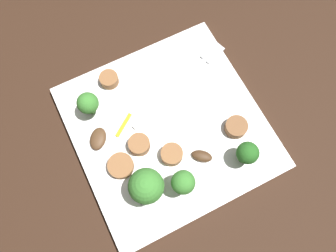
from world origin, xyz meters
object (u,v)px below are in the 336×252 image
object	(u,v)px
plate	(168,128)
sausage_slice_3	(236,127)
sausage_slice_2	(121,166)
broccoli_floret_1	(88,103)
broccoli_floret_2	(183,183)
sausage_slice_4	(109,79)
broccoli_floret_0	(247,153)
mushroom_1	(98,139)
broccoli_floret_3	(146,186)
mushroom_0	(202,156)
fork	(186,78)
sausage_slice_0	(172,155)
sausage_slice_1	(139,145)
pepper_strip_1	(124,125)

from	to	relation	value
plate	sausage_slice_3	size ratio (longest dim) A/B	8.38
plate	sausage_slice_2	size ratio (longest dim) A/B	7.42
broccoli_floret_1	broccoli_floret_2	world-z (taller)	broccoli_floret_2
broccoli_floret_1	sausage_slice_4	distance (m)	0.06
broccoli_floret_0	mushroom_1	distance (m)	0.20
broccoli_floret_3	mushroom_0	bearing A→B (deg)	4.92
broccoli_floret_0	broccoli_floret_3	world-z (taller)	broccoli_floret_3
fork	sausage_slice_2	size ratio (longest dim) A/B	5.14
sausage_slice_2	mushroom_1	xyz separation A→B (m)	(-0.01, 0.05, -0.00)
sausage_slice_3	mushroom_1	bearing A→B (deg)	158.02
sausage_slice_0	sausage_slice_2	xyz separation A→B (m)	(-0.07, 0.02, -0.00)
fork	sausage_slice_1	xyz separation A→B (m)	(-0.10, -0.06, 0.01)
fork	broccoli_floret_2	world-z (taller)	broccoli_floret_2
mushroom_1	fork	bearing A→B (deg)	10.72
broccoli_floret_0	sausage_slice_2	bearing A→B (deg)	157.19
broccoli_floret_3	sausage_slice_1	distance (m)	0.06
broccoli_floret_2	sausage_slice_2	bearing A→B (deg)	135.02
broccoli_floret_1	broccoli_floret_3	xyz separation A→B (m)	(0.02, -0.13, 0.00)
mushroom_0	broccoli_floret_1	bearing A→B (deg)	129.83
broccoli_floret_2	sausage_slice_0	size ratio (longest dim) A/B	1.74
broccoli_floret_1	pepper_strip_1	size ratio (longest dim) A/B	1.21
broccoli_floret_2	sausage_slice_1	distance (m)	0.08
mushroom_0	pepper_strip_1	world-z (taller)	mushroom_0
fork	sausage_slice_1	size ratio (longest dim) A/B	6.07
fork	broccoli_floret_3	world-z (taller)	broccoli_floret_3
sausage_slice_1	mushroom_1	size ratio (longest dim) A/B	0.91
pepper_strip_1	sausage_slice_0	bearing A→B (deg)	-59.92
sausage_slice_0	sausage_slice_3	bearing A→B (deg)	-3.10
mushroom_0	mushroom_1	world-z (taller)	same
mushroom_1	sausage_slice_2	bearing A→B (deg)	-75.78
fork	sausage_slice_1	distance (m)	0.12
broccoli_floret_0	mushroom_0	world-z (taller)	broccoli_floret_0
fork	mushroom_1	world-z (taller)	mushroom_1
sausage_slice_4	mushroom_1	xyz separation A→B (m)	(-0.05, -0.07, -0.00)
mushroom_0	plate	bearing A→B (deg)	109.12
broccoli_floret_2	sausage_slice_1	bearing A→B (deg)	109.18
fork	broccoli_floret_3	distance (m)	0.17
fork	broccoli_floret_0	size ratio (longest dim) A/B	3.88
plate	sausage_slice_1	xyz separation A→B (m)	(-0.05, -0.01, 0.01)
sausage_slice_2	sausage_slice_3	bearing A→B (deg)	-7.76
sausage_slice_0	mushroom_0	distance (m)	0.04
sausage_slice_1	pepper_strip_1	size ratio (longest dim) A/B	0.78
broccoli_floret_3	mushroom_1	bearing A→B (deg)	108.27
broccoli_floret_2	mushroom_0	bearing A→B (deg)	29.24
sausage_slice_1	sausage_slice_2	world-z (taller)	sausage_slice_1
broccoli_floret_3	mushroom_0	world-z (taller)	broccoli_floret_3
sausage_slice_4	sausage_slice_0	bearing A→B (deg)	-77.80
fork	sausage_slice_1	bearing A→B (deg)	-168.27
broccoli_floret_3	broccoli_floret_0	bearing A→B (deg)	-8.43
broccoli_floret_0	sausage_slice_1	distance (m)	0.14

